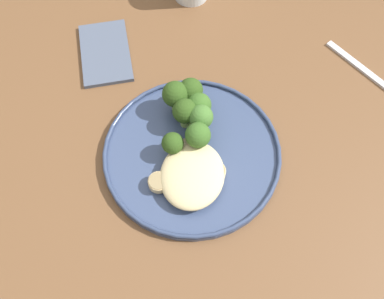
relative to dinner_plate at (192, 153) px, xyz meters
The scene contains 19 objects.
ground 0.75m from the dinner_plate, 12.61° to the left, with size 6.00×6.00×0.00m, color #2D2B28.
wooden_dining_table 0.10m from the dinner_plate, 12.61° to the left, with size 1.40×1.00×0.74m.
dinner_plate is the anchor object (origin of this frame).
noodle_bed 0.05m from the dinner_plate, ahead, with size 0.12×0.10×0.03m.
seared_scallop_large_seared 0.05m from the dinner_plate, ahead, with size 0.03×0.03×0.02m.
seared_scallop_left_edge 0.08m from the dinner_plate, 32.58° to the right, with size 0.03×0.03×0.01m.
seared_scallop_half_hidden 0.02m from the dinner_plate, 104.70° to the right, with size 0.03×0.03×0.01m.
seared_scallop_tilted_round 0.05m from the dinner_plate, 53.88° to the left, with size 0.03×0.03×0.01m.
broccoli_floret_center_pile 0.07m from the dinner_plate, 159.24° to the right, with size 0.04×0.04×0.06m.
broccoli_floret_beside_noodles 0.06m from the dinner_plate, 168.28° to the left, with size 0.04×0.04×0.06m.
broccoli_floret_right_tilted 0.10m from the dinner_plate, 153.29° to the right, with size 0.04×0.04×0.06m.
broccoli_floret_front_edge 0.08m from the dinner_plate, behind, with size 0.04×0.04×0.05m.
broccoli_floret_small_sprig 0.04m from the dinner_plate, 162.31° to the left, with size 0.04×0.04×0.06m.
broccoli_floret_rear_charred 0.04m from the dinner_plate, 79.52° to the right, with size 0.04×0.04×0.05m.
broccoli_floret_split_head 0.10m from the dinner_plate, 169.79° to the right, with size 0.04×0.04×0.06m.
onion_sliver_pale_crescent 0.05m from the dinner_plate, 167.34° to the left, with size 0.04×0.01×0.00m, color silver.
onion_sliver_short_strip 0.05m from the dinner_plate, 165.98° to the right, with size 0.05×0.01×0.00m, color silver.
dinner_fork 0.37m from the dinner_plate, 125.75° to the left, with size 0.14×0.15×0.00m.
folded_napkin 0.27m from the dinner_plate, 134.01° to the right, with size 0.15×0.09×0.01m, color #4C566B.
Camera 1 is at (0.28, 0.04, 1.35)m, focal length 38.84 mm.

